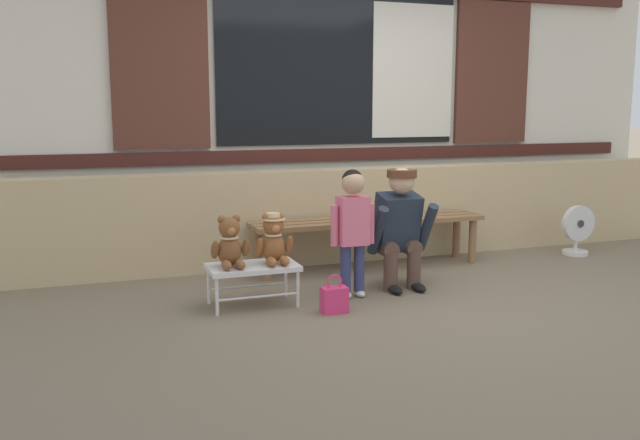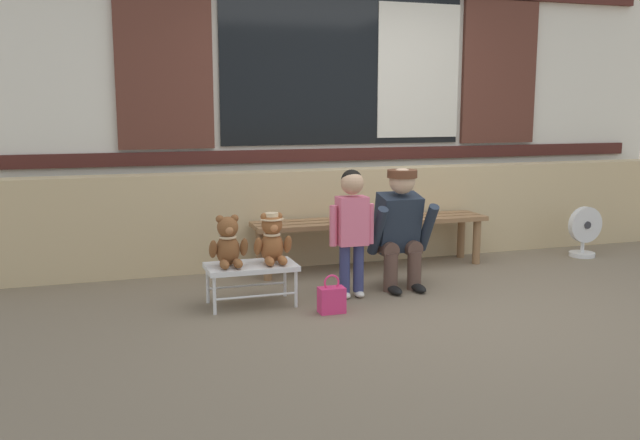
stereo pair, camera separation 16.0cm
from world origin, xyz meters
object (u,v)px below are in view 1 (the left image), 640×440
object	(u,v)px
wooden_bench_long	(369,226)
handbag_on_ground	(334,299)
child_standing	(353,219)
teddy_bear_with_hat	(274,239)
floor_fan	(577,231)
small_display_bench	(253,269)
teddy_bear_plain	(230,244)
adult_crouching	(399,227)

from	to	relation	value
wooden_bench_long	handbag_on_ground	size ratio (longest dim) A/B	7.72
wooden_bench_long	child_standing	xyz separation A→B (m)	(-0.49, -0.82, 0.22)
teddy_bear_with_hat	floor_fan	bearing A→B (deg)	10.63
small_display_bench	teddy_bear_plain	size ratio (longest dim) A/B	1.76
adult_crouching	floor_fan	xyz separation A→B (m)	(2.13, 0.49, -0.24)
adult_crouching	small_display_bench	bearing A→B (deg)	-174.75
floor_fan	teddy_bear_plain	bearing A→B (deg)	-170.31
adult_crouching	teddy_bear_plain	bearing A→B (deg)	-175.42
small_display_bench	teddy_bear_plain	bearing A→B (deg)	179.49
handbag_on_ground	floor_fan	size ratio (longest dim) A/B	0.57
child_standing	floor_fan	bearing A→B (deg)	13.61
child_standing	small_display_bench	bearing A→B (deg)	178.01
wooden_bench_long	teddy_bear_plain	distance (m)	1.62
handbag_on_ground	floor_fan	xyz separation A→B (m)	(2.86, 0.96, 0.14)
teddy_bear_with_hat	child_standing	size ratio (longest dim) A/B	0.38
teddy_bear_plain	handbag_on_ground	world-z (taller)	teddy_bear_plain
child_standing	floor_fan	size ratio (longest dim) A/B	2.00
wooden_bench_long	teddy_bear_with_hat	distance (m)	1.35
small_display_bench	teddy_bear_plain	distance (m)	0.25
teddy_bear_with_hat	handbag_on_ground	xyz separation A→B (m)	(0.33, -0.36, -0.38)
wooden_bench_long	small_display_bench	xyz separation A→B (m)	(-1.25, -0.80, -0.11)
wooden_bench_long	small_display_bench	bearing A→B (deg)	-147.55
wooden_bench_long	child_standing	distance (m)	0.98
teddy_bear_with_hat	adult_crouching	bearing A→B (deg)	5.93
teddy_bear_plain	handbag_on_ground	xyz separation A→B (m)	(0.65, -0.36, -0.37)
child_standing	handbag_on_ground	xyz separation A→B (m)	(-0.27, -0.33, -0.50)
wooden_bench_long	teddy_bear_plain	bearing A→B (deg)	-150.63
small_display_bench	teddy_bear_with_hat	size ratio (longest dim) A/B	1.76
teddy_bear_plain	teddy_bear_with_hat	bearing A→B (deg)	0.13
handbag_on_ground	teddy_bear_plain	bearing A→B (deg)	151.09
small_display_bench	floor_fan	distance (m)	3.40
wooden_bench_long	small_display_bench	world-z (taller)	wooden_bench_long
teddy_bear_plain	child_standing	xyz separation A→B (m)	(0.92, -0.03, 0.13)
teddy_bear_plain	floor_fan	size ratio (longest dim) A/B	0.76
adult_crouching	floor_fan	world-z (taller)	adult_crouching
child_standing	handbag_on_ground	world-z (taller)	child_standing
small_display_bench	handbag_on_ground	xyz separation A→B (m)	(0.49, -0.36, -0.17)
wooden_bench_long	child_standing	size ratio (longest dim) A/B	2.19
wooden_bench_long	handbag_on_ground	distance (m)	1.41
adult_crouching	teddy_bear_with_hat	bearing A→B (deg)	-174.07
small_display_bench	adult_crouching	bearing A→B (deg)	5.25
adult_crouching	handbag_on_ground	world-z (taller)	adult_crouching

